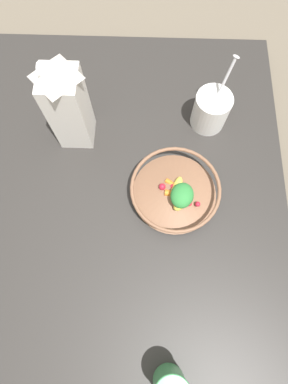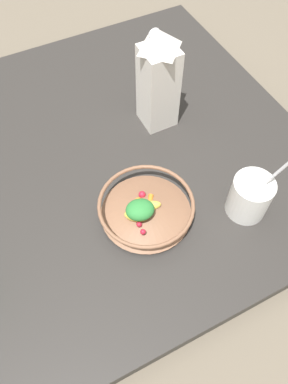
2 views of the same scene
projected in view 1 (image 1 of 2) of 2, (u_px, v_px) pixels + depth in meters
ground_plane at (92, 195)px, 0.91m from camera, size 6.00×6.00×0.00m
countertop at (90, 192)px, 0.89m from camera, size 1.14×1.14×0.05m
fruit_bowl at (175, 191)px, 0.82m from camera, size 0.25×0.25×0.09m
milk_carton at (67, 104)px, 0.77m from camera, size 0.10×0.10×0.31m
yogurt_tub at (211, 109)px, 0.87m from camera, size 0.11×0.10×0.23m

